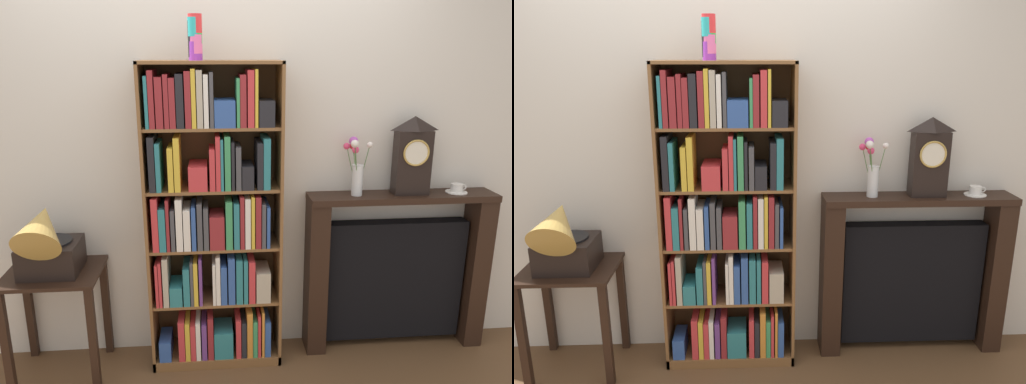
# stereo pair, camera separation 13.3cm
# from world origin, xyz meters

# --- Properties ---
(ground_plane) EXTENTS (7.70, 6.40, 0.02)m
(ground_plane) POSITION_xyz_m (0.00, 0.00, -0.01)
(ground_plane) COLOR brown
(wall_back) EXTENTS (4.70, 0.08, 2.65)m
(wall_back) POSITION_xyz_m (0.11, 0.29, 1.32)
(wall_back) COLOR silver
(wall_back) RESTS_ON ground
(bookshelf) EXTENTS (0.79, 0.30, 1.85)m
(bookshelf) POSITION_xyz_m (-0.01, 0.09, 0.89)
(bookshelf) COLOR brown
(bookshelf) RESTS_ON ground
(cup_stack) EXTENTS (0.08, 0.08, 0.24)m
(cup_stack) POSITION_xyz_m (-0.08, 0.06, 1.96)
(cup_stack) COLOR purple
(cup_stack) RESTS_ON bookshelf
(side_table_left) EXTENTS (0.54, 0.45, 0.67)m
(side_table_left) POSITION_xyz_m (-0.94, 0.03, 0.49)
(side_table_left) COLOR black
(side_table_left) RESTS_ON ground
(gramophone) EXTENTS (0.32, 0.44, 0.49)m
(gramophone) POSITION_xyz_m (-0.94, -0.03, 0.87)
(gramophone) COLOR black
(gramophone) RESTS_ON side_table_left
(fireplace_mantel) EXTENTS (1.17, 0.22, 1.04)m
(fireplace_mantel) POSITION_xyz_m (1.16, 0.16, 0.51)
(fireplace_mantel) COLOR black
(fireplace_mantel) RESTS_ON ground
(mantel_clock) EXTENTS (0.21, 0.11, 0.48)m
(mantel_clock) POSITION_xyz_m (1.21, 0.14, 1.29)
(mantel_clock) COLOR black
(mantel_clock) RESTS_ON fireplace_mantel
(flower_vase) EXTENTS (0.17, 0.17, 0.36)m
(flower_vase) POSITION_xyz_m (0.86, 0.14, 1.22)
(flower_vase) COLOR silver
(flower_vase) RESTS_ON fireplace_mantel
(teacup_with_saucer) EXTENTS (0.13, 0.13, 0.06)m
(teacup_with_saucer) POSITION_xyz_m (1.51, 0.15, 1.07)
(teacup_with_saucer) COLOR white
(teacup_with_saucer) RESTS_ON fireplace_mantel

